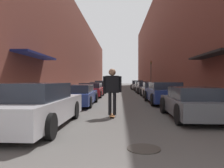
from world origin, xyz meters
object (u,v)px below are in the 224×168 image
(skateboarder, at_px, (112,87))
(manhole_cover, at_px, (144,149))
(parked_car_left_3, at_px, (98,88))
(parked_car_right_1, at_px, (164,93))
(parked_car_right_3, at_px, (145,88))
(parked_car_left_1, at_px, (78,95))
(parked_car_right_2, at_px, (153,90))
(parked_car_left_5, at_px, (104,85))
(parked_car_right_0, at_px, (193,103))
(parked_car_left_2, at_px, (91,90))
(parked_car_right_5, at_px, (137,85))
(traffic_light, at_px, (151,72))
(parked_car_right_4, at_px, (142,86))
(parked_car_left_4, at_px, (101,86))
(parked_car_left_0, at_px, (37,106))

(skateboarder, bearing_deg, manhole_cover, -78.61)
(parked_car_left_3, xyz_separation_m, parked_car_right_1, (5.14, -10.95, 0.05))
(parked_car_left_3, height_order, parked_car_right_3, parked_car_left_3)
(parked_car_left_1, xyz_separation_m, parked_car_right_2, (5.23, 6.31, 0.03))
(parked_car_left_5, distance_m, parked_car_right_0, 27.72)
(parked_car_left_2, distance_m, parked_car_left_5, 16.69)
(parked_car_right_2, xyz_separation_m, parked_car_right_3, (-0.10, 4.84, 0.00))
(parked_car_right_5, bearing_deg, traffic_light, -69.83)
(parked_car_right_4, relative_size, traffic_light, 1.04)
(parked_car_left_3, xyz_separation_m, parked_car_right_3, (5.16, -0.81, 0.00))
(parked_car_left_4, relative_size, parked_car_right_2, 1.06)
(parked_car_left_0, height_order, parked_car_left_3, parked_car_left_0)
(parked_car_left_0, height_order, skateboarder, skateboarder)
(parked_car_right_5, bearing_deg, parked_car_left_2, -108.40)
(parked_car_left_5, bearing_deg, parked_car_left_0, -90.09)
(parked_car_left_5, distance_m, skateboarder, 27.04)
(parked_car_right_0, relative_size, manhole_cover, 5.86)
(parked_car_left_2, xyz_separation_m, parked_car_left_5, (-0.03, 16.69, 0.05))
(parked_car_left_3, bearing_deg, parked_car_left_0, -90.32)
(parked_car_left_5, height_order, parked_car_right_5, parked_car_right_5)
(parked_car_left_5, xyz_separation_m, manhole_cover, (2.99, -30.89, -0.63))
(parked_car_right_3, bearing_deg, parked_car_right_0, -90.00)
(parked_car_left_0, height_order, parked_car_right_0, parked_car_left_0)
(parked_car_right_0, bearing_deg, manhole_cover, -121.25)
(parked_car_left_0, relative_size, traffic_light, 1.19)
(parked_car_left_0, height_order, parked_car_right_2, parked_car_left_0)
(parked_car_left_5, distance_m, parked_car_right_1, 22.51)
(parked_car_left_4, relative_size, parked_car_right_0, 1.02)
(parked_car_left_3, height_order, skateboarder, skateboarder)
(parked_car_right_0, distance_m, parked_car_right_2, 10.61)
(parked_car_left_4, bearing_deg, manhole_cover, -83.19)
(parked_car_right_3, bearing_deg, manhole_cover, -96.64)
(parked_car_right_0, distance_m, traffic_light, 22.11)
(parked_car_right_0, xyz_separation_m, skateboarder, (-3.02, 0.28, 0.58))
(parked_car_right_2, bearing_deg, parked_car_left_0, -113.62)
(parked_car_right_5, bearing_deg, parked_car_left_1, -103.24)
(parked_car_left_1, distance_m, manhole_cover, 8.50)
(parked_car_left_0, xyz_separation_m, parked_car_right_1, (5.24, 6.96, 0.00))
(parked_car_right_1, height_order, manhole_cover, parked_car_right_1)
(parked_car_left_2, bearing_deg, parked_car_right_2, 0.84)
(parked_car_left_5, xyz_separation_m, parked_car_right_5, (5.23, -1.05, 0.04))
(parked_car_left_0, bearing_deg, parked_car_right_5, 79.26)
(parked_car_left_4, xyz_separation_m, parked_car_left_5, (0.03, 5.55, -0.03))
(parked_car_left_2, distance_m, parked_car_right_3, 7.15)
(parked_car_left_1, distance_m, parked_car_right_3, 12.28)
(skateboarder, bearing_deg, parked_car_left_0, -139.36)
(parked_car_left_4, relative_size, parked_car_right_3, 1.04)
(parked_car_left_4, xyz_separation_m, parked_car_right_5, (5.26, 4.50, 0.01))
(parked_car_left_5, height_order, traffic_light, traffic_light)
(parked_car_right_0, height_order, parked_car_right_1, parked_car_right_1)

